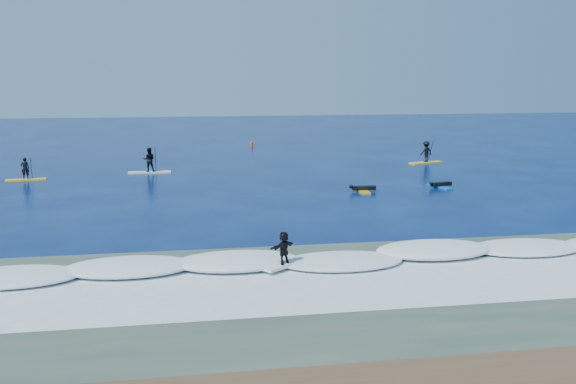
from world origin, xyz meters
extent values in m
plane|color=#030E40|center=(0.00, 0.00, 0.00)|extent=(160.00, 160.00, 0.00)
cube|color=#324439|center=(0.00, -14.00, 0.01)|extent=(90.00, 13.00, 0.01)
cube|color=white|center=(0.00, -10.00, 0.00)|extent=(40.00, 6.00, 0.30)
cube|color=silver|center=(0.00, -13.00, 0.00)|extent=(34.00, 5.00, 0.02)
cube|color=yellow|center=(-15.58, 12.48, 0.04)|extent=(2.69, 1.01, 0.09)
imported|color=black|center=(-15.58, 12.48, 0.84)|extent=(0.59, 0.43, 1.51)
cylinder|color=black|center=(-15.19, 12.54, 0.79)|extent=(0.12, 0.60, 1.76)
cube|color=black|center=(-15.19, 12.54, -0.04)|extent=(0.10, 0.03, 0.26)
cube|color=silver|center=(-7.30, 14.59, 0.05)|extent=(3.12, 0.79, 0.10)
imported|color=black|center=(-7.30, 14.59, 1.00)|extent=(0.87, 0.68, 1.79)
cylinder|color=black|center=(-6.84, 14.59, 0.93)|extent=(0.05, 0.72, 2.09)
cube|color=black|center=(-6.84, 14.59, -0.05)|extent=(0.12, 0.03, 0.31)
cube|color=yellow|center=(14.99, 16.30, 0.05)|extent=(3.07, 1.70, 0.10)
imported|color=black|center=(14.99, 16.30, 0.96)|extent=(1.26, 0.97, 1.72)
cylinder|color=black|center=(15.41, 16.45, 0.90)|extent=(0.27, 0.66, 2.01)
cube|color=black|center=(15.41, 16.45, -0.05)|extent=(0.12, 0.03, 0.30)
cube|color=gold|center=(6.18, 4.53, 0.05)|extent=(0.65, 2.14, 0.10)
cube|color=black|center=(6.28, 4.53, 0.22)|extent=(1.48, 0.45, 0.24)
sphere|color=black|center=(5.45, 4.56, 0.32)|extent=(0.24, 0.24, 0.24)
cube|color=#1765B3|center=(11.54, 5.09, 0.05)|extent=(1.07, 2.16, 0.10)
cube|color=black|center=(11.63, 5.11, 0.22)|extent=(1.49, 0.74, 0.24)
sphere|color=black|center=(10.85, 4.90, 0.32)|extent=(0.24, 0.24, 0.24)
cube|color=white|center=(-1.31, -10.89, 0.20)|extent=(1.78, 1.50, 0.10)
imported|color=black|center=(-1.31, -10.89, 0.87)|extent=(1.14, 0.97, 1.24)
cylinder|color=#CE4A12|center=(2.11, 30.53, 0.23)|extent=(0.29, 0.29, 0.47)
cone|color=#CE4A12|center=(2.11, 30.53, 0.58)|extent=(0.21, 0.21, 0.23)
camera|label=1|loc=(-4.99, -33.61, 7.20)|focal=40.00mm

